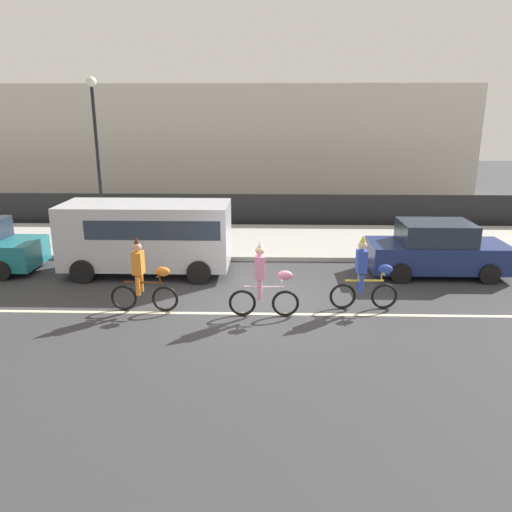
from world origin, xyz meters
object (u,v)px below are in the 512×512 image
object	(u,v)px
parked_car_navy	(436,250)
parade_cyclist_orange	(144,279)
parked_van_silver	(149,233)
parade_cyclist_pink	(265,283)
parade_cyclist_cobalt	(365,277)
street_lamp_post	(96,135)

from	to	relation	value
parked_car_navy	parade_cyclist_orange	bearing A→B (deg)	-158.82
parade_cyclist_orange	parked_van_silver	world-z (taller)	parked_van_silver
parade_cyclist_pink	parked_van_silver	size ratio (longest dim) A/B	0.38
parade_cyclist_orange	parked_car_navy	distance (m)	8.77
parade_cyclist_cobalt	street_lamp_post	xyz separation A→B (m)	(-8.72, 6.50, 3.15)
parade_cyclist_pink	parked_car_navy	bearing A→B (deg)	33.32
parade_cyclist_orange	street_lamp_post	world-z (taller)	street_lamp_post
street_lamp_post	parked_car_navy	bearing A→B (deg)	-17.70
parade_cyclist_pink	parked_car_navy	world-z (taller)	parade_cyclist_pink
parked_van_silver	parked_car_navy	world-z (taller)	parked_van_silver
parked_car_navy	street_lamp_post	distance (m)	12.38
parked_car_navy	street_lamp_post	bearing A→B (deg)	162.30
parade_cyclist_orange	street_lamp_post	distance (m)	8.16
parade_cyclist_cobalt	parked_car_navy	distance (m)	3.92
parked_van_silver	street_lamp_post	size ratio (longest dim) A/B	0.85
street_lamp_post	parade_cyclist_pink	bearing A→B (deg)	-48.62
parked_car_navy	street_lamp_post	world-z (taller)	street_lamp_post
parade_cyclist_cobalt	parked_van_silver	bearing A→B (deg)	155.37
parade_cyclist_orange	parade_cyclist_pink	xyz separation A→B (m)	(2.99, -0.24, 0.00)
parked_car_navy	street_lamp_post	size ratio (longest dim) A/B	0.70
parade_cyclist_cobalt	parade_cyclist_pink	bearing A→B (deg)	-167.82
parked_van_silver	parked_car_navy	bearing A→B (deg)	0.58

